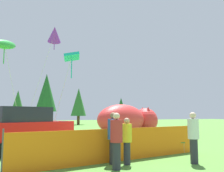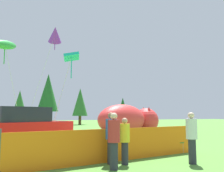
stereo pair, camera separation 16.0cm
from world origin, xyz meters
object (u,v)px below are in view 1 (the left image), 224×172
object	(u,v)px
kite_teal_diamond	(71,58)
spectator_in_blue_shirt	(116,138)
parked_car	(23,130)
folding_chair	(175,140)
kite_purple_delta	(54,35)
spectator_in_yellow_shirt	(127,139)
kite_green_fish	(5,45)
inflatable_cat	(128,121)
spectator_in_black_shirt	(113,136)
spectator_in_green_shirt	(193,135)

from	to	relation	value
kite_teal_diamond	spectator_in_blue_shirt	bearing A→B (deg)	-88.99
parked_car	folding_chair	world-z (taller)	parked_car
kite_purple_delta	kite_teal_diamond	world-z (taller)	kite_purple_delta
spectator_in_yellow_shirt	kite_green_fish	bearing A→B (deg)	116.33
inflatable_cat	spectator_in_black_shirt	world-z (taller)	inflatable_cat
parked_car	kite_green_fish	xyz separation A→B (m)	(-1.31, 5.27, 5.29)
inflatable_cat	spectator_in_green_shirt	xyz separation A→B (m)	(-2.90, -12.31, -0.19)
folding_chair	spectator_in_blue_shirt	world-z (taller)	spectator_in_blue_shirt
parked_car	kite_purple_delta	world-z (taller)	kite_purple_delta
spectator_in_black_shirt	spectator_in_yellow_shirt	size ratio (longest dim) A/B	1.12
spectator_in_black_shirt	kite_purple_delta	bearing A→B (deg)	93.07
spectator_in_black_shirt	kite_purple_delta	distance (m)	14.30
spectator_in_blue_shirt	kite_green_fish	xyz separation A→B (m)	(-4.03, 10.06, 5.33)
folding_chair	spectator_in_blue_shirt	xyz separation A→B (m)	(-3.82, -2.42, 0.43)
spectator_in_green_shirt	kite_purple_delta	bearing A→B (deg)	104.33
spectator_in_yellow_shirt	kite_green_fish	world-z (taller)	kite_green_fish
folding_chair	spectator_in_yellow_shirt	world-z (taller)	spectator_in_yellow_shirt
spectator_in_black_shirt	kite_teal_diamond	xyz separation A→B (m)	(-0.34, 6.24, 4.09)
parked_car	kite_green_fish	world-z (taller)	kite_green_fish
inflatable_cat	kite_purple_delta	world-z (taller)	kite_purple_delta
folding_chair	inflatable_cat	xyz separation A→B (m)	(1.99, 9.85, 0.63)
spectator_in_green_shirt	kite_purple_delta	xyz separation A→B (m)	(-3.36, 13.15, 7.35)
spectator_in_green_shirt	kite_teal_diamond	bearing A→B (deg)	113.05
kite_green_fish	kite_teal_diamond	xyz separation A→B (m)	(3.90, -2.96, -1.22)
parked_car	spectator_in_black_shirt	bearing A→B (deg)	-80.63
folding_chair	kite_green_fish	bearing A→B (deg)	-139.35
spectator_in_black_shirt	spectator_in_blue_shirt	world-z (taller)	spectator_in_black_shirt
inflatable_cat	parked_car	bearing A→B (deg)	-165.50
folding_chair	spectator_in_green_shirt	bearing A→B (deg)	-25.33
inflatable_cat	spectator_in_green_shirt	size ratio (longest dim) A/B	3.92
spectator_in_black_shirt	kite_green_fish	xyz separation A→B (m)	(-4.24, 9.20, 5.32)
folding_chair	spectator_in_green_shirt	distance (m)	2.66
spectator_in_black_shirt	parked_car	bearing A→B (deg)	126.70
spectator_in_black_shirt	spectator_in_blue_shirt	xyz separation A→B (m)	(-0.21, -0.86, -0.01)
spectator_in_blue_shirt	spectator_in_yellow_shirt	bearing A→B (deg)	44.82
kite_green_fish	folding_chair	bearing A→B (deg)	-44.23
parked_car	folding_chair	distance (m)	6.97
kite_teal_diamond	spectator_in_black_shirt	bearing A→B (deg)	-86.91
folding_chair	spectator_in_green_shirt	world-z (taller)	spectator_in_green_shirt
spectator_in_yellow_shirt	spectator_in_green_shirt	size ratio (longest dim) A/B	0.89
inflatable_cat	spectator_in_blue_shirt	distance (m)	13.57
inflatable_cat	kite_teal_diamond	bearing A→B (deg)	-165.71
parked_car	spectator_in_green_shirt	size ratio (longest dim) A/B	2.61
kite_green_fish	kite_purple_delta	xyz separation A→B (m)	(3.58, 3.04, 2.03)
spectator_in_blue_shirt	kite_purple_delta	bearing A→B (deg)	91.94
folding_chair	spectator_in_blue_shirt	size ratio (longest dim) A/B	0.52
inflatable_cat	kite_green_fish	size ratio (longest dim) A/B	1.01
parked_car	kite_green_fish	distance (m)	7.58
spectator_in_green_shirt	kite_green_fish	xyz separation A→B (m)	(-6.94, 10.11, 5.31)
spectator_in_yellow_shirt	parked_car	bearing A→B (deg)	128.92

